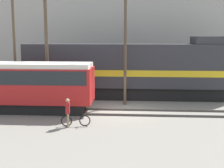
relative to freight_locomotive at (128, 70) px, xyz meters
The scene contains 11 objects.
ground_plane 5.06m from the freight_locomotive, 94.38° to the right, with size 120.00×120.00×0.00m, color gray.
track_near 5.74m from the freight_locomotive, 93.73° to the right, with size 60.00×1.50×0.14m.
track_far 2.31m from the freight_locomotive, behind, with size 60.00×1.51×0.14m.
building_backdrop 10.09m from the freight_locomotive, 92.12° to the left, with size 48.15×6.00×12.79m.
freight_locomotive is the anchor object (origin of this frame).
streetcar 8.85m from the freight_locomotive, 143.55° to the right, with size 9.66×2.54×3.32m.
bicycle 9.16m from the freight_locomotive, 108.36° to the right, with size 1.67×0.44×0.70m.
person 9.35m from the freight_locomotive, 110.34° to the right, with size 0.26×0.38×1.64m.
utility_pole_left 9.23m from the freight_locomotive, 162.76° to the right, with size 0.21×0.21×9.91m.
utility_pole_center 7.03m from the freight_locomotive, 156.46° to the right, with size 0.26×0.26×9.70m.
utility_pole_right 3.50m from the freight_locomotive, 94.20° to the right, with size 0.21×0.21×9.31m.
Camera 1 is at (0.80, -20.98, 5.12)m, focal length 50.00 mm.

